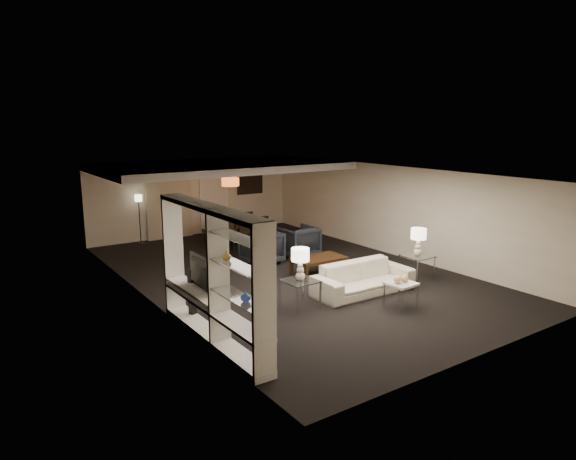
% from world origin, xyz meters
% --- Properties ---
extents(floor, '(11.00, 11.00, 0.00)m').
position_xyz_m(floor, '(0.00, 0.00, 0.00)').
color(floor, black).
rests_on(floor, ground).
extents(ceiling, '(7.00, 11.00, 0.02)m').
position_xyz_m(ceiling, '(0.00, 0.00, 2.50)').
color(ceiling, silver).
rests_on(ceiling, ground).
extents(wall_back, '(7.00, 0.02, 2.50)m').
position_xyz_m(wall_back, '(0.00, 5.50, 1.25)').
color(wall_back, beige).
rests_on(wall_back, ground).
extents(wall_front, '(7.00, 0.02, 2.50)m').
position_xyz_m(wall_front, '(0.00, -5.50, 1.25)').
color(wall_front, beige).
rests_on(wall_front, ground).
extents(wall_left, '(0.02, 11.00, 2.50)m').
position_xyz_m(wall_left, '(-3.50, 0.00, 1.25)').
color(wall_left, beige).
rests_on(wall_left, ground).
extents(wall_right, '(0.02, 11.00, 2.50)m').
position_xyz_m(wall_right, '(3.50, 0.00, 1.25)').
color(wall_right, beige).
rests_on(wall_right, ground).
extents(ceiling_soffit, '(7.00, 4.00, 0.20)m').
position_xyz_m(ceiling_soffit, '(0.00, 3.50, 2.40)').
color(ceiling_soffit, silver).
rests_on(ceiling_soffit, ceiling).
extents(curtains, '(1.50, 0.12, 2.40)m').
position_xyz_m(curtains, '(-0.90, 5.42, 1.20)').
color(curtains, beige).
rests_on(curtains, wall_back).
extents(door, '(0.90, 0.05, 2.10)m').
position_xyz_m(door, '(0.70, 5.47, 1.05)').
color(door, silver).
rests_on(door, wall_back).
extents(painting, '(0.95, 0.04, 0.65)m').
position_xyz_m(painting, '(2.10, 5.46, 1.55)').
color(painting, '#142D38').
rests_on(painting, wall_back).
extents(media_unit, '(0.38, 3.40, 2.35)m').
position_xyz_m(media_unit, '(-3.31, -2.60, 1.18)').
color(media_unit, white).
rests_on(media_unit, wall_left).
extents(pendant_light, '(0.52, 0.52, 0.24)m').
position_xyz_m(pendant_light, '(0.30, 3.50, 1.92)').
color(pendant_light, '#D8591E').
rests_on(pendant_light, ceiling_soffit).
extents(sofa, '(2.33, 0.95, 0.68)m').
position_xyz_m(sofa, '(0.53, -2.15, 0.34)').
color(sofa, beige).
rests_on(sofa, floor).
extents(coffee_table, '(1.28, 0.76, 0.45)m').
position_xyz_m(coffee_table, '(0.53, -0.55, 0.23)').
color(coffee_table, black).
rests_on(coffee_table, floor).
extents(armchair_left, '(1.00, 1.03, 0.86)m').
position_xyz_m(armchair_left, '(-0.07, 1.15, 0.43)').
color(armchair_left, black).
rests_on(armchair_left, floor).
extents(armchair_right, '(0.94, 0.96, 0.86)m').
position_xyz_m(armchair_right, '(1.13, 1.15, 0.43)').
color(armchair_right, black).
rests_on(armchair_right, floor).
extents(side_table_left, '(0.65, 0.65, 0.59)m').
position_xyz_m(side_table_left, '(-1.17, -2.15, 0.30)').
color(side_table_left, silver).
rests_on(side_table_left, floor).
extents(side_table_right, '(0.64, 0.64, 0.59)m').
position_xyz_m(side_table_right, '(2.23, -2.15, 0.30)').
color(side_table_right, silver).
rests_on(side_table_right, floor).
extents(table_lamp_left, '(0.37, 0.37, 0.66)m').
position_xyz_m(table_lamp_left, '(-1.17, -2.15, 0.92)').
color(table_lamp_left, beige).
rests_on(table_lamp_left, side_table_left).
extents(table_lamp_right, '(0.38, 0.38, 0.66)m').
position_xyz_m(table_lamp_right, '(2.23, -2.15, 0.92)').
color(table_lamp_right, beige).
rests_on(table_lamp_right, side_table_right).
extents(marble_table, '(0.56, 0.56, 0.53)m').
position_xyz_m(marble_table, '(0.53, -3.25, 0.26)').
color(marble_table, silver).
rests_on(marble_table, floor).
extents(gold_gourd_a, '(0.17, 0.17, 0.17)m').
position_xyz_m(gold_gourd_a, '(0.43, -3.25, 0.61)').
color(gold_gourd_a, '#F0B87F').
rests_on(gold_gourd_a, marble_table).
extents(gold_gourd_b, '(0.15, 0.15, 0.15)m').
position_xyz_m(gold_gourd_b, '(0.63, -3.25, 0.60)').
color(gold_gourd_b, '#DCAF74').
rests_on(gold_gourd_b, marble_table).
extents(television, '(1.03, 0.13, 0.59)m').
position_xyz_m(television, '(-3.28, -1.98, 1.05)').
color(television, black).
rests_on(television, media_unit).
extents(vase_blue, '(0.16, 0.16, 0.17)m').
position_xyz_m(vase_blue, '(-3.31, -3.74, 1.14)').
color(vase_blue, '#2746AD').
rests_on(vase_blue, media_unit).
extents(vase_amber, '(0.15, 0.15, 0.16)m').
position_xyz_m(vase_amber, '(-3.31, -3.15, 1.64)').
color(vase_amber, '#B4863C').
rests_on(vase_amber, media_unit).
extents(floor_speaker, '(0.14, 0.14, 1.01)m').
position_xyz_m(floor_speaker, '(-3.20, -1.49, 0.51)').
color(floor_speaker, black).
rests_on(floor_speaker, floor).
extents(dining_table, '(1.82, 1.13, 0.61)m').
position_xyz_m(dining_table, '(0.39, 3.27, 0.31)').
color(dining_table, black).
rests_on(dining_table, floor).
extents(chair_nl, '(0.45, 0.45, 0.91)m').
position_xyz_m(chair_nl, '(-0.21, 2.62, 0.45)').
color(chair_nl, black).
rests_on(chair_nl, floor).
extents(chair_nm, '(0.47, 0.47, 0.91)m').
position_xyz_m(chair_nm, '(0.39, 2.62, 0.45)').
color(chair_nm, black).
rests_on(chair_nm, floor).
extents(chair_nr, '(0.43, 0.43, 0.91)m').
position_xyz_m(chair_nr, '(0.99, 2.62, 0.45)').
color(chair_nr, black).
rests_on(chair_nr, floor).
extents(chair_fl, '(0.44, 0.44, 0.91)m').
position_xyz_m(chair_fl, '(-0.21, 3.92, 0.45)').
color(chair_fl, black).
rests_on(chair_fl, floor).
extents(chair_fm, '(0.43, 0.43, 0.91)m').
position_xyz_m(chair_fm, '(0.39, 3.92, 0.45)').
color(chair_fm, black).
rests_on(chair_fm, floor).
extents(chair_fr, '(0.42, 0.42, 0.91)m').
position_xyz_m(chair_fr, '(0.99, 3.92, 0.45)').
color(chair_fr, black).
rests_on(chair_fr, floor).
extents(floor_lamp, '(0.27, 0.27, 1.51)m').
position_xyz_m(floor_lamp, '(-1.95, 5.20, 0.76)').
color(floor_lamp, black).
rests_on(floor_lamp, floor).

